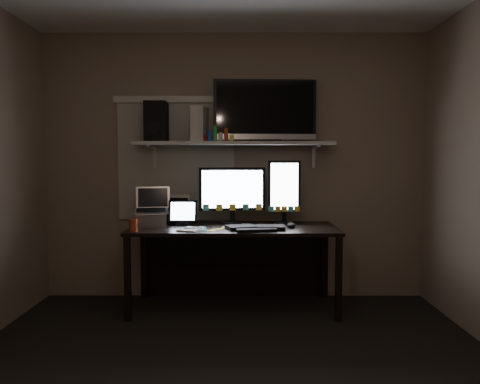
{
  "coord_description": "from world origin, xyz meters",
  "views": [
    {
      "loc": [
        0.07,
        -2.65,
        1.33
      ],
      "look_at": [
        0.06,
        1.25,
        1.05
      ],
      "focal_mm": 35.0,
      "sensor_mm": 36.0,
      "label": 1
    }
  ],
  "objects_px": {
    "tv": "(265,111)",
    "game_console": "(200,124)",
    "cup": "(133,225)",
    "monitor_landscape": "(232,195)",
    "laptop": "(151,207)",
    "desk": "(234,244)",
    "keyboard": "(256,227)",
    "tablet": "(183,213)",
    "speaker": "(156,122)",
    "monitor_portrait": "(284,192)",
    "mouse": "(291,225)"
  },
  "relations": [
    {
      "from": "cup",
      "to": "speaker",
      "type": "xyz_separation_m",
      "value": [
        0.12,
        0.45,
        0.88
      ]
    },
    {
      "from": "desk",
      "to": "game_console",
      "type": "height_order",
      "value": "game_console"
    },
    {
      "from": "monitor_landscape",
      "to": "monitor_portrait",
      "type": "distance_m",
      "value": 0.47
    },
    {
      "from": "monitor_portrait",
      "to": "laptop",
      "type": "distance_m",
      "value": 1.2
    },
    {
      "from": "laptop",
      "to": "speaker",
      "type": "relative_size",
      "value": 0.94
    },
    {
      "from": "laptop",
      "to": "speaker",
      "type": "bearing_deg",
      "value": 70.23
    },
    {
      "from": "desk",
      "to": "monitor_portrait",
      "type": "relative_size",
      "value": 3.06
    },
    {
      "from": "speaker",
      "to": "tv",
      "type": "bearing_deg",
      "value": 0.02
    },
    {
      "from": "monitor_portrait",
      "to": "tv",
      "type": "distance_m",
      "value": 0.76
    },
    {
      "from": "tablet",
      "to": "laptop",
      "type": "relative_size",
      "value": 0.76
    },
    {
      "from": "monitor_landscape",
      "to": "tablet",
      "type": "height_order",
      "value": "monitor_landscape"
    },
    {
      "from": "desk",
      "to": "monitor_portrait",
      "type": "height_order",
      "value": "monitor_portrait"
    },
    {
      "from": "laptop",
      "to": "cup",
      "type": "height_order",
      "value": "laptop"
    },
    {
      "from": "keyboard",
      "to": "speaker",
      "type": "xyz_separation_m",
      "value": [
        -0.9,
        0.34,
        0.91
      ]
    },
    {
      "from": "tablet",
      "to": "speaker",
      "type": "distance_m",
      "value": 0.86
    },
    {
      "from": "mouse",
      "to": "tablet",
      "type": "relative_size",
      "value": 0.47
    },
    {
      "from": "keyboard",
      "to": "mouse",
      "type": "height_order",
      "value": "mouse"
    },
    {
      "from": "desk",
      "to": "cup",
      "type": "height_order",
      "value": "cup"
    },
    {
      "from": "monitor_portrait",
      "to": "speaker",
      "type": "height_order",
      "value": "speaker"
    },
    {
      "from": "desk",
      "to": "mouse",
      "type": "distance_m",
      "value": 0.57
    },
    {
      "from": "monitor_landscape",
      "to": "game_console",
      "type": "distance_m",
      "value": 0.71
    },
    {
      "from": "tv",
      "to": "game_console",
      "type": "distance_m",
      "value": 0.6
    },
    {
      "from": "desk",
      "to": "laptop",
      "type": "height_order",
      "value": "laptop"
    },
    {
      "from": "desk",
      "to": "speaker",
      "type": "distance_m",
      "value": 1.31
    },
    {
      "from": "monitor_portrait",
      "to": "tablet",
      "type": "xyz_separation_m",
      "value": [
        -0.91,
        -0.08,
        -0.18
      ]
    },
    {
      "from": "monitor_portrait",
      "to": "cup",
      "type": "bearing_deg",
      "value": -163.35
    },
    {
      "from": "cup",
      "to": "monitor_landscape",
      "type": "bearing_deg",
      "value": 28.23
    },
    {
      "from": "tv",
      "to": "monitor_portrait",
      "type": "bearing_deg",
      "value": -17.73
    },
    {
      "from": "cup",
      "to": "game_console",
      "type": "xyz_separation_m",
      "value": [
        0.51,
        0.49,
        0.86
      ]
    },
    {
      "from": "desk",
      "to": "tablet",
      "type": "distance_m",
      "value": 0.54
    },
    {
      "from": "keyboard",
      "to": "tv",
      "type": "distance_m",
      "value": 1.08
    },
    {
      "from": "keyboard",
      "to": "tablet",
      "type": "bearing_deg",
      "value": 151.24
    },
    {
      "from": "keyboard",
      "to": "monitor_portrait",
      "type": "bearing_deg",
      "value": 42.03
    },
    {
      "from": "game_console",
      "to": "mouse",
      "type": "bearing_deg",
      "value": -3.89
    },
    {
      "from": "monitor_landscape",
      "to": "keyboard",
      "type": "relative_size",
      "value": 1.2
    },
    {
      "from": "desk",
      "to": "monitor_landscape",
      "type": "relative_size",
      "value": 2.98
    },
    {
      "from": "tv",
      "to": "desk",
      "type": "bearing_deg",
      "value": -164.24
    },
    {
      "from": "monitor_landscape",
      "to": "keyboard",
      "type": "height_order",
      "value": "monitor_landscape"
    },
    {
      "from": "laptop",
      "to": "game_console",
      "type": "bearing_deg",
      "value": 15.72
    },
    {
      "from": "laptop",
      "to": "tv",
      "type": "xyz_separation_m",
      "value": [
        1.01,
        0.2,
        0.86
      ]
    },
    {
      "from": "keyboard",
      "to": "tablet",
      "type": "xyz_separation_m",
      "value": [
        -0.65,
        0.24,
        0.1
      ]
    },
    {
      "from": "monitor_landscape",
      "to": "laptop",
      "type": "relative_size",
      "value": 1.8
    },
    {
      "from": "desk",
      "to": "cup",
      "type": "relative_size",
      "value": 18.09
    },
    {
      "from": "monitor_portrait",
      "to": "monitor_landscape",
      "type": "bearing_deg",
      "value": 177.94
    },
    {
      "from": "monitor_portrait",
      "to": "cup",
      "type": "height_order",
      "value": "monitor_portrait"
    },
    {
      "from": "monitor_landscape",
      "to": "laptop",
      "type": "height_order",
      "value": "monitor_landscape"
    },
    {
      "from": "monitor_portrait",
      "to": "keyboard",
      "type": "height_order",
      "value": "monitor_portrait"
    },
    {
      "from": "keyboard",
      "to": "speaker",
      "type": "distance_m",
      "value": 1.32
    },
    {
      "from": "laptop",
      "to": "game_console",
      "type": "height_order",
      "value": "game_console"
    },
    {
      "from": "monitor_landscape",
      "to": "mouse",
      "type": "relative_size",
      "value": 5.0
    }
  ]
}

